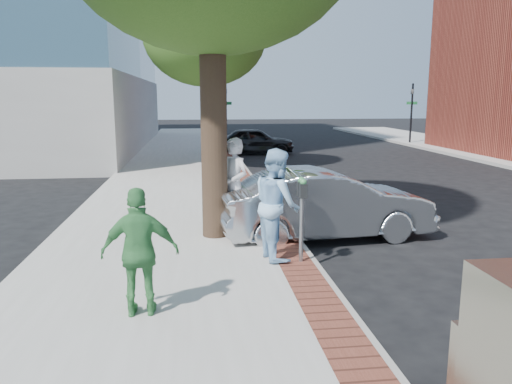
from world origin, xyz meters
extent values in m
plane|color=black|center=(0.00, 0.00, 0.00)|extent=(120.00, 120.00, 0.00)
cube|color=#9E9991|center=(-1.50, 8.00, 0.07)|extent=(5.00, 60.00, 0.15)
cube|color=brown|center=(0.70, 8.00, 0.15)|extent=(0.60, 60.00, 0.01)
cube|color=gray|center=(1.05, 8.00, 0.07)|extent=(0.10, 60.00, 0.15)
cylinder|color=black|center=(0.90, 22.00, 1.90)|extent=(0.12, 0.12, 3.80)
imported|color=black|center=(0.90, 22.00, 3.00)|extent=(0.18, 0.15, 0.90)
cube|color=#1E7238|center=(0.90, 22.00, 2.60)|extent=(0.70, 0.03, 0.18)
cylinder|color=black|center=(12.50, 22.00, 1.90)|extent=(0.12, 0.12, 3.80)
imported|color=black|center=(12.50, 22.00, 3.00)|extent=(0.18, 0.15, 0.90)
cube|color=#1E7238|center=(12.50, 22.00, 2.60)|extent=(0.70, 0.03, 0.18)
cylinder|color=black|center=(-0.60, 1.90, 2.35)|extent=(0.52, 0.52, 4.40)
cylinder|color=black|center=(-0.50, 12.00, 2.08)|extent=(0.40, 0.40, 3.85)
ellipsoid|color=#234614|center=(-0.50, 12.00, 5.32)|extent=(4.80, 4.80, 3.94)
cylinder|color=gray|center=(0.80, 0.02, 0.72)|extent=(0.07, 0.07, 1.15)
cube|color=#2D3030|center=(0.80, -0.07, 1.42)|extent=(0.12, 0.14, 0.24)
cube|color=#2D3030|center=(0.80, 0.11, 1.42)|extent=(0.12, 0.14, 0.24)
sphere|color=#3F8C4C|center=(0.80, -0.07, 1.57)|extent=(0.11, 0.11, 0.11)
sphere|color=#3F8C4C|center=(0.80, 0.11, 1.57)|extent=(0.11, 0.11, 0.11)
imported|color=#B5B6BA|center=(-0.20, 2.07, 1.15)|extent=(0.83, 0.86, 1.99)
imported|color=#9CCCF2|center=(0.42, 0.32, 1.12)|extent=(0.89, 1.06, 1.95)
imported|color=#3D8746|center=(-1.71, -1.80, 1.00)|extent=(1.00, 0.42, 1.69)
imported|color=#A3A6AA|center=(1.72, 1.92, 0.74)|extent=(4.63, 2.03, 1.48)
imported|color=black|center=(2.17, 17.99, 0.70)|extent=(4.18, 1.87, 1.40)
camera|label=1|loc=(-0.98, -8.09, 2.96)|focal=35.00mm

